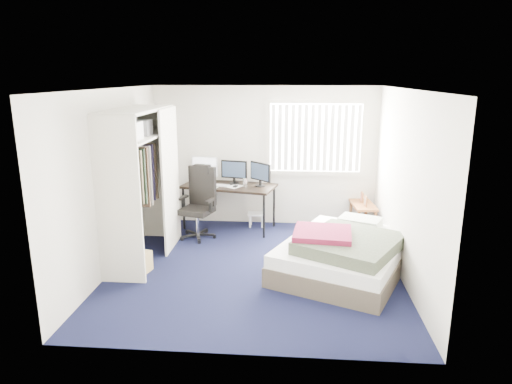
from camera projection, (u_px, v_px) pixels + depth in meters
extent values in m
plane|color=black|center=(255.00, 268.00, 6.52)|extent=(4.20, 4.20, 0.00)
plane|color=silver|center=(265.00, 156.00, 8.24)|extent=(4.00, 0.00, 4.00)
plane|color=silver|center=(236.00, 235.00, 4.19)|extent=(4.00, 0.00, 4.00)
plane|color=silver|center=(112.00, 180.00, 6.37)|extent=(0.00, 4.20, 4.20)
plane|color=silver|center=(405.00, 186.00, 6.05)|extent=(0.00, 4.20, 4.20)
plane|color=white|center=(255.00, 89.00, 5.90)|extent=(4.20, 4.20, 0.00)
cube|color=white|center=(315.00, 138.00, 8.06)|extent=(1.60, 0.02, 1.20)
cube|color=beige|center=(317.00, 102.00, 7.88)|extent=(1.72, 0.06, 0.06)
cube|color=beige|center=(314.00, 173.00, 8.19)|extent=(1.72, 0.06, 0.06)
cube|color=white|center=(315.00, 138.00, 8.00)|extent=(1.60, 0.04, 1.16)
cube|color=beige|center=(118.00, 202.00, 5.80)|extent=(0.60, 0.04, 2.20)
cube|color=beige|center=(159.00, 173.00, 7.54)|extent=(0.60, 0.04, 2.20)
cube|color=beige|center=(136.00, 110.00, 6.40)|extent=(0.60, 1.80, 0.04)
cube|color=beige|center=(138.00, 137.00, 6.50)|extent=(0.56, 1.74, 0.03)
cylinder|color=silver|center=(138.00, 145.00, 6.52)|extent=(0.03, 1.72, 0.03)
cube|color=#26262B|center=(138.00, 177.00, 6.54)|extent=(0.38, 1.10, 0.90)
cube|color=beige|center=(171.00, 179.00, 7.08)|extent=(0.03, 0.90, 2.20)
cube|color=white|center=(126.00, 131.00, 6.03)|extent=(0.38, 0.30, 0.24)
cube|color=gray|center=(138.00, 128.00, 6.51)|extent=(0.34, 0.28, 0.22)
cube|color=black|center=(229.00, 186.00, 8.05)|extent=(1.73, 1.09, 0.04)
cylinder|color=black|center=(184.00, 209.00, 8.08)|extent=(0.04, 0.04, 0.75)
cylinder|color=black|center=(199.00, 200.00, 8.66)|extent=(0.04, 0.04, 0.75)
cylinder|color=black|center=(264.00, 216.00, 7.64)|extent=(0.04, 0.04, 0.75)
cylinder|color=black|center=(274.00, 206.00, 8.22)|extent=(0.04, 0.04, 0.75)
cube|color=white|center=(205.00, 166.00, 8.24)|extent=(0.49, 0.14, 0.36)
cube|color=white|center=(205.00, 166.00, 8.24)|extent=(0.44, 0.11, 0.31)
cube|color=black|center=(234.00, 169.00, 8.08)|extent=(0.47, 0.14, 0.32)
cube|color=#1E2838|center=(234.00, 169.00, 8.08)|extent=(0.42, 0.10, 0.27)
cube|color=black|center=(260.00, 172.00, 7.89)|extent=(0.47, 0.14, 0.32)
cube|color=#1E2838|center=(260.00, 172.00, 7.89)|extent=(0.42, 0.10, 0.27)
cube|color=white|center=(218.00, 185.00, 7.99)|extent=(0.42, 0.23, 0.02)
cube|color=black|center=(235.00, 186.00, 7.90)|extent=(0.08, 0.11, 0.02)
cylinder|color=silver|center=(245.00, 183.00, 7.88)|extent=(0.08, 0.08, 0.16)
cube|color=white|center=(229.00, 185.00, 8.04)|extent=(0.36, 0.34, 0.00)
cube|color=black|center=(198.00, 234.00, 7.73)|extent=(0.71, 0.71, 0.11)
cylinder|color=silver|center=(197.00, 223.00, 7.68)|extent=(0.06, 0.06, 0.38)
cube|color=black|center=(197.00, 211.00, 7.62)|extent=(0.59, 0.59, 0.10)
cube|color=black|center=(202.00, 186.00, 7.72)|extent=(0.48, 0.23, 0.67)
cube|color=black|center=(202.00, 169.00, 7.65)|extent=(0.31, 0.19, 0.15)
cube|color=black|center=(183.00, 198.00, 7.66)|extent=(0.14, 0.27, 0.04)
cube|color=black|center=(210.00, 200.00, 7.48)|extent=(0.14, 0.27, 0.04)
cube|color=white|center=(256.00, 214.00, 8.26)|extent=(0.31, 0.25, 0.03)
cylinder|color=white|center=(250.00, 222.00, 8.22)|extent=(0.04, 0.04, 0.22)
cylinder|color=white|center=(251.00, 219.00, 8.38)|extent=(0.04, 0.04, 0.22)
cylinder|color=white|center=(262.00, 222.00, 8.21)|extent=(0.04, 0.04, 0.22)
cylinder|color=white|center=(263.00, 219.00, 8.36)|extent=(0.04, 0.04, 0.22)
cube|color=brown|center=(363.00, 205.00, 7.95)|extent=(0.42, 0.75, 0.04)
cube|color=brown|center=(358.00, 224.00, 7.69)|extent=(0.04, 0.04, 0.46)
cube|color=brown|center=(350.00, 213.00, 8.32)|extent=(0.04, 0.04, 0.46)
cube|color=brown|center=(375.00, 224.00, 7.70)|extent=(0.04, 0.04, 0.46)
cube|color=brown|center=(366.00, 213.00, 8.32)|extent=(0.04, 0.04, 0.46)
cube|color=brown|center=(366.00, 201.00, 7.76)|extent=(0.03, 0.14, 0.18)
cube|color=brown|center=(362.00, 197.00, 8.02)|extent=(0.03, 0.14, 0.18)
cube|color=#473E33|center=(344.00, 262.00, 6.39)|extent=(2.22, 2.48, 0.26)
cube|color=white|center=(344.00, 248.00, 6.34)|extent=(2.17, 2.42, 0.18)
cube|color=#B8BEAF|center=(360.00, 222.00, 6.92)|extent=(0.71, 0.61, 0.14)
cube|color=#303729|center=(350.00, 244.00, 6.02)|extent=(1.62, 1.66, 0.18)
cube|color=maroon|center=(322.00, 236.00, 6.07)|extent=(0.82, 0.77, 0.16)
cube|color=#A48B52|center=(136.00, 262.00, 6.37)|extent=(0.43, 0.36, 0.28)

